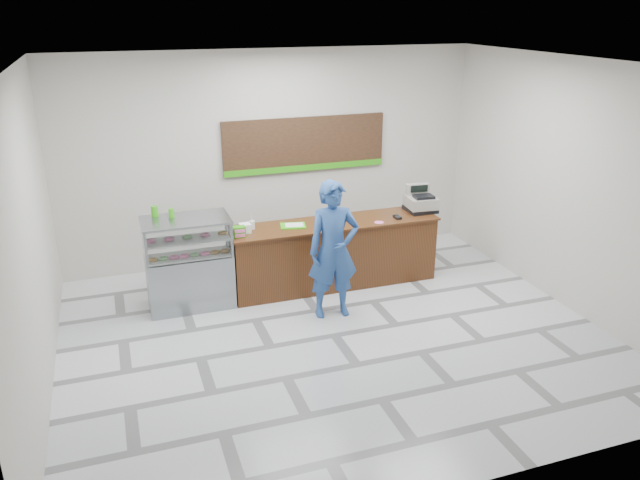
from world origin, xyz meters
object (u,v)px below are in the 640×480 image
object	(u,v)px
sales_counter	(334,253)
serving_tray	(293,226)
display_case	(189,262)
customer	(333,250)
cash_register	(420,201)

from	to	relation	value
sales_counter	serving_tray	size ratio (longest dim) A/B	7.78
display_case	serving_tray	xyz separation A→B (m)	(1.58, 0.03, 0.36)
display_case	customer	xyz separation A→B (m)	(1.86, -0.95, 0.30)
customer	cash_register	bearing A→B (deg)	33.84
display_case	customer	size ratio (longest dim) A/B	0.68
sales_counter	display_case	bearing A→B (deg)	-179.99
display_case	customer	distance (m)	2.11
cash_register	customer	world-z (taller)	customer
sales_counter	cash_register	world-z (taller)	cash_register
cash_register	serving_tray	bearing A→B (deg)	-172.99
display_case	cash_register	bearing A→B (deg)	1.15
serving_tray	sales_counter	bearing A→B (deg)	10.16
sales_counter	customer	world-z (taller)	customer
sales_counter	cash_register	xyz separation A→B (m)	(1.50, 0.07, 0.67)
serving_tray	customer	bearing A→B (deg)	-61.31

